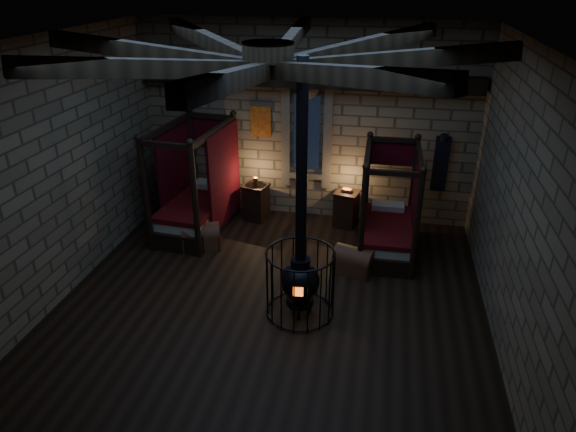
% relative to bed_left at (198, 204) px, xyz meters
% --- Properties ---
extents(room, '(7.02, 7.02, 4.29)m').
position_rel_bed_left_xyz_m(room, '(2.13, -2.26, 3.19)').
color(room, black).
rests_on(room, ground).
extents(bed_left, '(1.33, 2.25, 2.26)m').
position_rel_bed_left_xyz_m(bed_left, '(0.00, 0.00, 0.00)').
color(bed_left, black).
rests_on(bed_left, ground).
extents(bed_right, '(1.06, 1.98, 2.05)m').
position_rel_bed_left_xyz_m(bed_right, '(3.95, -0.19, -0.05)').
color(bed_right, black).
rests_on(bed_right, ground).
extents(trunk_left, '(0.85, 0.69, 0.54)m').
position_rel_bed_left_xyz_m(trunk_left, '(0.34, -0.83, -0.32)').
color(trunk_left, brown).
rests_on(trunk_left, ground).
extents(trunk_right, '(0.80, 0.63, 0.51)m').
position_rel_bed_left_xyz_m(trunk_right, '(3.40, -1.16, -0.33)').
color(trunk_right, brown).
rests_on(trunk_right, ground).
extents(nightstand_left, '(0.61, 0.59, 0.99)m').
position_rel_bed_left_xyz_m(nightstand_left, '(1.10, 0.66, -0.14)').
color(nightstand_left, black).
rests_on(nightstand_left, ground).
extents(nightstand_right, '(0.59, 0.57, 0.86)m').
position_rel_bed_left_xyz_m(nightstand_right, '(3.08, 0.71, -0.15)').
color(nightstand_right, black).
rests_on(nightstand_right, ground).
extents(stove, '(1.10, 1.10, 4.05)m').
position_rel_bed_left_xyz_m(stove, '(2.65, -2.58, 0.10)').
color(stove, black).
rests_on(stove, ground).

